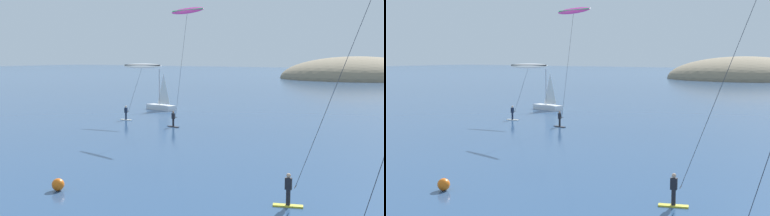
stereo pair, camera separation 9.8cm
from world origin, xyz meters
TOP-DOWN VIEW (x-y plane):
  - sailboat_near at (-19.57, 48.39)m, footprint 5.96×2.41m
  - kitesurfer_magenta at (-6.29, 35.26)m, footprint 5.22×2.11m
  - kitesurfer_white at (-14.12, 37.49)m, footprint 5.49×1.86m
  - marker_buoy at (0.49, 12.08)m, footprint 0.70×0.70m

SIDE VIEW (x-z plane):
  - marker_buoy at x=0.49m, z-range 0.00..0.70m
  - sailboat_near at x=-19.57m, z-range -2.21..3.49m
  - kitesurfer_white at x=-14.12m, z-range 2.45..9.23m
  - kitesurfer_magenta at x=-6.29m, z-range 4.71..17.27m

